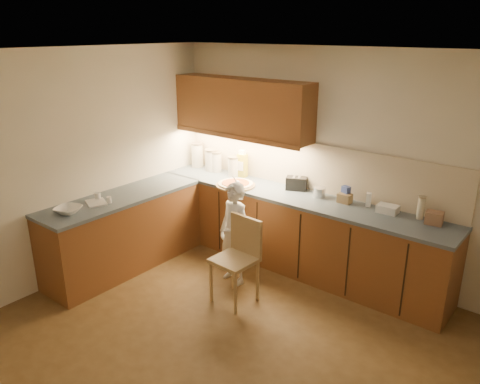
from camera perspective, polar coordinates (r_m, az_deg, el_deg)
The scene contains 24 objects.
room at distance 3.79m, azimuth -1.91°, elevation 2.45°, with size 4.54×4.50×2.62m.
l_counter at distance 5.67m, azimuth -0.67°, elevation -4.76°, with size 3.77×2.62×0.92m.
backsplash at distance 5.69m, azimuth 8.32°, elevation 3.15°, with size 3.75×0.02×0.58m, color beige.
upper_cabinets at distance 5.92m, azimuth 0.19°, elevation 10.32°, with size 1.95×0.36×0.73m.
pizza_on_board at distance 5.81m, azimuth -0.54°, elevation 0.93°, with size 0.49×0.49×0.20m.
child at distance 5.27m, azimuth -0.72°, elevation -5.09°, with size 0.43×0.29×1.19m, color white.
wooden_chair at distance 4.97m, azimuth -0.13°, elevation -7.53°, with size 0.44×0.44×0.92m.
mixing_bowl at distance 5.29m, azimuth -20.21°, elevation -2.06°, with size 0.27×0.27×0.07m, color silver.
canister_a at distance 6.63m, azimuth -5.22°, elevation 4.55°, with size 0.17×0.17×0.34m.
canister_b at distance 6.42m, azimuth -3.52°, elevation 3.92°, with size 0.17×0.17×0.30m.
canister_c at distance 6.39m, azimuth -2.89°, elevation 3.73°, with size 0.15×0.15×0.28m.
canister_d at distance 6.20m, azimuth -0.77°, elevation 3.19°, with size 0.16×0.16×0.27m.
oil_jug at distance 6.15m, azimuth 0.28°, elevation 3.37°, with size 0.13×0.09×0.36m.
toaster at distance 5.71m, azimuth 6.89°, elevation 1.05°, with size 0.28×0.23×0.16m.
steel_pot at distance 5.51m, azimuth 9.65°, elevation -0.01°, with size 0.15×0.15×0.11m.
blue_box at distance 5.40m, azimuth 12.76°, elevation -0.24°, with size 0.09×0.06×0.18m, color #304391.
card_box_a at distance 5.38m, azimuth 12.65°, elevation -0.75°, with size 0.15×0.11×0.11m, color #967A50.
white_bottle at distance 5.31m, azimuth 15.41°, elevation -0.92°, with size 0.05×0.05×0.16m, color white.
flat_pack at distance 5.21m, azimuth 17.56°, elevation -1.97°, with size 0.21×0.15×0.09m, color silver.
tall_jar at distance 5.13m, azimuth 21.20°, elevation -1.77°, with size 0.08×0.08×0.25m.
card_box_b at distance 5.07m, azimuth 22.60°, elevation -2.94°, with size 0.17×0.13×0.13m, color #9D7254.
dough_cloth at distance 5.48m, azimuth -17.11°, elevation -1.25°, with size 0.25×0.20×0.02m, color silver.
spice_jar_a at distance 5.58m, azimuth -16.96°, elevation -0.50°, with size 0.07×0.07×0.09m, color white.
spice_jar_b at distance 5.45m, azimuth -15.68°, elevation -0.93°, with size 0.05×0.05×0.07m, color silver.
Camera 1 is at (2.37, -2.75, 2.78)m, focal length 35.00 mm.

